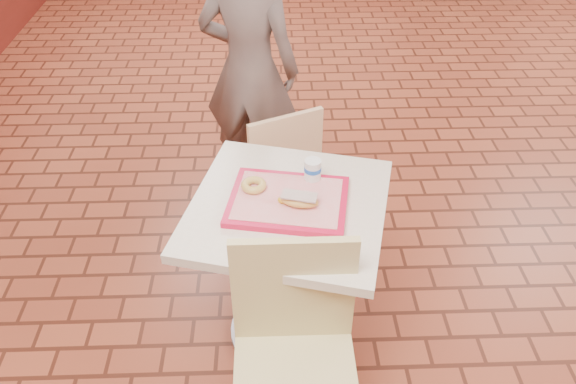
{
  "coord_description": "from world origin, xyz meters",
  "views": [
    {
      "loc": [
        -1.47,
        -2.59,
        2.23
      ],
      "look_at": [
        -1.41,
        -0.87,
        0.87
      ],
      "focal_mm": 35.0,
      "sensor_mm": 36.0,
      "label": 1
    }
  ],
  "objects_px": {
    "chair_main_front": "(295,349)",
    "serving_tray": "(288,201)",
    "main_table": "(288,251)",
    "customer": "(250,70)",
    "long_john_donut": "(298,200)",
    "ring_donut": "(254,185)",
    "paper_cup": "(313,169)",
    "chair_main_back": "(277,169)"
  },
  "relations": [
    {
      "from": "chair_main_front",
      "to": "serving_tray",
      "type": "bearing_deg",
      "value": 90.77
    },
    {
      "from": "main_table",
      "to": "serving_tray",
      "type": "height_order",
      "value": "serving_tray"
    },
    {
      "from": "customer",
      "to": "serving_tray",
      "type": "height_order",
      "value": "customer"
    },
    {
      "from": "long_john_donut",
      "to": "ring_donut",
      "type": "bearing_deg",
      "value": 148.21
    },
    {
      "from": "customer",
      "to": "long_john_donut",
      "type": "relative_size",
      "value": 9.47
    },
    {
      "from": "paper_cup",
      "to": "ring_donut",
      "type": "bearing_deg",
      "value": -165.99
    },
    {
      "from": "ring_donut",
      "to": "long_john_donut",
      "type": "relative_size",
      "value": 0.61
    },
    {
      "from": "chair_main_front",
      "to": "customer",
      "type": "relative_size",
      "value": 0.6
    },
    {
      "from": "chair_main_back",
      "to": "serving_tray",
      "type": "relative_size",
      "value": 1.85
    },
    {
      "from": "chair_main_back",
      "to": "ring_donut",
      "type": "bearing_deg",
      "value": 56.84
    },
    {
      "from": "chair_main_back",
      "to": "long_john_donut",
      "type": "bearing_deg",
      "value": 71.81
    },
    {
      "from": "long_john_donut",
      "to": "paper_cup",
      "type": "bearing_deg",
      "value": 68.35
    },
    {
      "from": "long_john_donut",
      "to": "paper_cup",
      "type": "distance_m",
      "value": 0.18
    },
    {
      "from": "customer",
      "to": "long_john_donut",
      "type": "distance_m",
      "value": 1.28
    },
    {
      "from": "ring_donut",
      "to": "paper_cup",
      "type": "distance_m",
      "value": 0.25
    },
    {
      "from": "main_table",
      "to": "long_john_donut",
      "type": "distance_m",
      "value": 0.32
    },
    {
      "from": "ring_donut",
      "to": "paper_cup",
      "type": "height_order",
      "value": "paper_cup"
    },
    {
      "from": "main_table",
      "to": "chair_main_front",
      "type": "distance_m",
      "value": 0.49
    },
    {
      "from": "chair_main_front",
      "to": "long_john_donut",
      "type": "distance_m",
      "value": 0.56
    },
    {
      "from": "customer",
      "to": "serving_tray",
      "type": "xyz_separation_m",
      "value": [
        0.18,
        -1.22,
        0.03
      ]
    },
    {
      "from": "chair_main_front",
      "to": "ring_donut",
      "type": "xyz_separation_m",
      "value": [
        -0.14,
        0.56,
        0.32
      ]
    },
    {
      "from": "chair_main_back",
      "to": "serving_tray",
      "type": "xyz_separation_m",
      "value": [
        0.03,
        -0.69,
        0.34
      ]
    },
    {
      "from": "main_table",
      "to": "chair_main_back",
      "type": "relative_size",
      "value": 0.94
    },
    {
      "from": "serving_tray",
      "to": "paper_cup",
      "type": "height_order",
      "value": "paper_cup"
    },
    {
      "from": "chair_main_front",
      "to": "serving_tray",
      "type": "relative_size",
      "value": 2.07
    },
    {
      "from": "main_table",
      "to": "paper_cup",
      "type": "xyz_separation_m",
      "value": [
        0.11,
        0.13,
        0.34
      ]
    },
    {
      "from": "paper_cup",
      "to": "customer",
      "type": "bearing_deg",
      "value": 104.53
    },
    {
      "from": "customer",
      "to": "chair_main_front",
      "type": "bearing_deg",
      "value": 112.26
    },
    {
      "from": "main_table",
      "to": "serving_tray",
      "type": "distance_m",
      "value": 0.28
    },
    {
      "from": "chair_main_back",
      "to": "serving_tray",
      "type": "height_order",
      "value": "chair_main_back"
    },
    {
      "from": "chair_main_back",
      "to": "paper_cup",
      "type": "distance_m",
      "value": 0.71
    },
    {
      "from": "customer",
      "to": "long_john_donut",
      "type": "xyz_separation_m",
      "value": [
        0.22,
        -1.26,
        0.07
      ]
    },
    {
      "from": "ring_donut",
      "to": "long_john_donut",
      "type": "xyz_separation_m",
      "value": [
        0.17,
        -0.11,
        0.01
      ]
    },
    {
      "from": "chair_main_front",
      "to": "paper_cup",
      "type": "xyz_separation_m",
      "value": [
        0.1,
        0.62,
        0.35
      ]
    },
    {
      "from": "customer",
      "to": "ring_donut",
      "type": "height_order",
      "value": "customer"
    },
    {
      "from": "customer",
      "to": "paper_cup",
      "type": "relative_size",
      "value": 17.91
    },
    {
      "from": "customer",
      "to": "ring_donut",
      "type": "xyz_separation_m",
      "value": [
        0.04,
        -1.15,
        0.06
      ]
    },
    {
      "from": "ring_donut",
      "to": "paper_cup",
      "type": "bearing_deg",
      "value": 14.01
    },
    {
      "from": "main_table",
      "to": "long_john_donut",
      "type": "bearing_deg",
      "value": -46.26
    },
    {
      "from": "long_john_donut",
      "to": "customer",
      "type": "bearing_deg",
      "value": 99.73
    },
    {
      "from": "chair_main_front",
      "to": "paper_cup",
      "type": "height_order",
      "value": "chair_main_front"
    },
    {
      "from": "main_table",
      "to": "chair_main_front",
      "type": "height_order",
      "value": "chair_main_front"
    }
  ]
}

